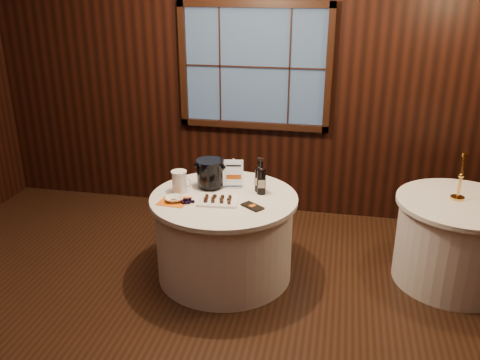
% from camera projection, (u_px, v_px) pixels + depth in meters
% --- Properties ---
extents(ground, '(6.00, 6.00, 0.00)m').
position_uv_depth(ground, '(194.00, 344.00, 3.75)').
color(ground, black).
rests_on(ground, ground).
extents(back_wall, '(6.00, 0.10, 3.00)m').
position_uv_depth(back_wall, '(255.00, 77.00, 5.45)').
color(back_wall, black).
rests_on(back_wall, ground).
extents(main_table, '(1.28, 1.28, 0.77)m').
position_uv_depth(main_table, '(224.00, 236.00, 4.52)').
color(main_table, white).
rests_on(main_table, ground).
extents(side_table, '(1.08, 1.08, 0.77)m').
position_uv_depth(side_table, '(455.00, 241.00, 4.42)').
color(side_table, white).
rests_on(side_table, ground).
extents(sign_stand, '(0.17, 0.11, 0.27)m').
position_uv_depth(sign_stand, '(234.00, 178.00, 4.54)').
color(sign_stand, '#B7B6BD').
rests_on(sign_stand, main_table).
extents(port_bottle_left, '(0.07, 0.08, 0.31)m').
position_uv_depth(port_bottle_left, '(259.00, 177.00, 4.45)').
color(port_bottle_left, black).
rests_on(port_bottle_left, main_table).
extents(port_bottle_right, '(0.08, 0.08, 0.32)m').
position_uv_depth(port_bottle_right, '(261.00, 179.00, 4.39)').
color(port_bottle_right, black).
rests_on(port_bottle_right, main_table).
extents(ice_bucket, '(0.25, 0.25, 0.26)m').
position_uv_depth(ice_bucket, '(210.00, 173.00, 4.52)').
color(ice_bucket, black).
rests_on(ice_bucket, main_table).
extents(chocolate_plate, '(0.35, 0.24, 0.05)m').
position_uv_depth(chocolate_plate, '(218.00, 201.00, 4.25)').
color(chocolate_plate, white).
rests_on(chocolate_plate, main_table).
extents(chocolate_box, '(0.21, 0.19, 0.02)m').
position_uv_depth(chocolate_box, '(252.00, 207.00, 4.17)').
color(chocolate_box, black).
rests_on(chocolate_box, main_table).
extents(grape_bunch, '(0.18, 0.10, 0.04)m').
position_uv_depth(grape_bunch, '(187.00, 201.00, 4.23)').
color(grape_bunch, black).
rests_on(grape_bunch, main_table).
extents(glass_pitcher, '(0.18, 0.14, 0.20)m').
position_uv_depth(glass_pitcher, '(179.00, 181.00, 4.44)').
color(glass_pitcher, white).
rests_on(glass_pitcher, main_table).
extents(orange_napkin, '(0.26, 0.26, 0.00)m').
position_uv_depth(orange_napkin, '(174.00, 201.00, 4.28)').
color(orange_napkin, orange).
rests_on(orange_napkin, main_table).
extents(cracker_bowl, '(0.19, 0.19, 0.04)m').
position_uv_depth(cracker_bowl, '(174.00, 199.00, 4.28)').
color(cracker_bowl, white).
rests_on(cracker_bowl, orange_napkin).
extents(brass_candlestick, '(0.12, 0.12, 0.42)m').
position_uv_depth(brass_candlestick, '(460.00, 183.00, 4.27)').
color(brass_candlestick, gold).
rests_on(brass_candlestick, side_table).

